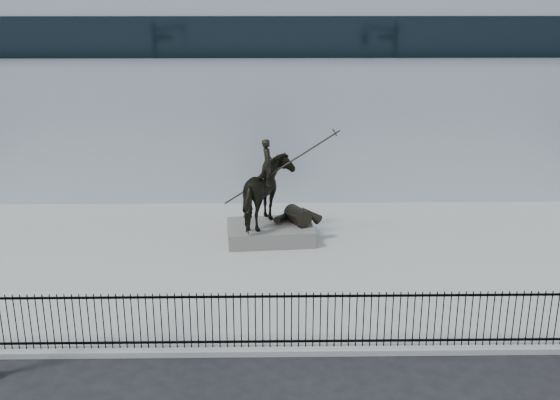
{
  "coord_description": "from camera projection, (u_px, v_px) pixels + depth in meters",
  "views": [
    {
      "loc": [
        -0.36,
        -13.37,
        8.72
      ],
      "look_at": [
        -0.05,
        6.0,
        2.53
      ],
      "focal_mm": 42.0,
      "sensor_mm": 36.0,
      "label": 1
    }
  ],
  "objects": [
    {
      "name": "building",
      "position": [
        277.0,
        79.0,
        33.07
      ],
      "size": [
        44.0,
        14.0,
        9.0
      ],
      "primitive_type": "cube",
      "color": "#B3B8C3",
      "rests_on": "ground"
    },
    {
      "name": "picket_fence",
      "position": [
        285.0,
        320.0,
        16.3
      ],
      "size": [
        22.1,
        0.1,
        1.5
      ],
      "color": "black",
      "rests_on": "plaza"
    },
    {
      "name": "statue_plinth",
      "position": [
        270.0,
        232.0,
        23.55
      ],
      "size": [
        3.21,
        2.35,
        0.57
      ],
      "primitive_type": "cube",
      "rotation": [
        0.0,
        0.0,
        0.09
      ],
      "color": "#5F5B57",
      "rests_on": "plaza"
    },
    {
      "name": "equestrian_statue",
      "position": [
        272.0,
        193.0,
        23.11
      ],
      "size": [
        3.89,
        2.58,
        3.3
      ],
      "rotation": [
        0.0,
        0.0,
        0.09
      ],
      "color": "black",
      "rests_on": "statue_plinth"
    },
    {
      "name": "plaza",
      "position": [
        281.0,
        260.0,
        22.03
      ],
      "size": [
        30.0,
        12.0,
        0.15
      ],
      "primitive_type": "cube",
      "color": "#9C9C99",
      "rests_on": "ground"
    },
    {
      "name": "ground",
      "position": [
        286.0,
        380.0,
        15.39
      ],
      "size": [
        120.0,
        120.0,
        0.0
      ],
      "primitive_type": "plane",
      "color": "black",
      "rests_on": "ground"
    }
  ]
}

